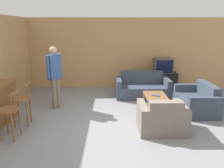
% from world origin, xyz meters
% --- Properties ---
extents(ground_plane, '(24.00, 24.00, 0.00)m').
position_xyz_m(ground_plane, '(0.00, 0.00, 0.00)').
color(ground_plane, gray).
extents(wall_back, '(9.40, 0.08, 2.60)m').
position_xyz_m(wall_back, '(0.00, 3.70, 1.30)').
color(wall_back, tan).
rests_on(wall_back, ground_plane).
extents(bar_chair_near, '(0.47, 0.47, 1.01)m').
position_xyz_m(bar_chair_near, '(-2.26, -0.31, 0.57)').
color(bar_chair_near, brown).
rests_on(bar_chair_near, ground_plane).
extents(bar_chair_mid, '(0.45, 0.45, 1.01)m').
position_xyz_m(bar_chair_mid, '(-2.26, 0.38, 0.57)').
color(bar_chair_mid, brown).
rests_on(bar_chair_mid, ground_plane).
extents(couch_far, '(1.74, 0.91, 0.81)m').
position_xyz_m(couch_far, '(0.88, 2.55, 0.29)').
color(couch_far, '#384251').
rests_on(couch_far, ground_plane).
extents(armchair_near, '(1.02, 0.87, 0.79)m').
position_xyz_m(armchair_near, '(0.96, 0.02, 0.29)').
color(armchair_near, '#70665B').
rests_on(armchair_near, ground_plane).
extents(loveseat_right, '(0.84, 1.41, 0.78)m').
position_xyz_m(loveseat_right, '(2.21, 1.21, 0.28)').
color(loveseat_right, '#384251').
rests_on(loveseat_right, ground_plane).
extents(coffee_table, '(0.58, 0.88, 0.44)m').
position_xyz_m(coffee_table, '(1.06, 1.27, 0.37)').
color(coffee_table, brown).
rests_on(coffee_table, ground_plane).
extents(tv_unit, '(1.04, 0.45, 0.64)m').
position_xyz_m(tv_unit, '(1.73, 3.36, 0.32)').
color(tv_unit, black).
rests_on(tv_unit, ground_plane).
extents(tv, '(0.65, 0.51, 0.53)m').
position_xyz_m(tv, '(1.73, 3.36, 0.91)').
color(tv, '#4C4C4C').
rests_on(tv, tv_unit).
extents(book_on_table, '(0.24, 0.20, 0.02)m').
position_xyz_m(book_on_table, '(1.06, 1.21, 0.45)').
color(book_on_table, navy).
rests_on(book_on_table, coffee_table).
extents(person_by_window, '(0.36, 0.49, 1.75)m').
position_xyz_m(person_by_window, '(-1.74, 1.48, 1.00)').
color(person_by_window, '#756B5B').
rests_on(person_by_window, ground_plane).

